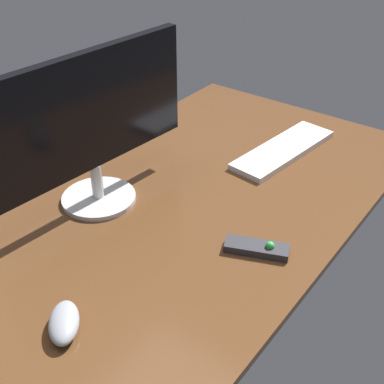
# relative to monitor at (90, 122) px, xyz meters

# --- Properties ---
(desk) EXTENTS (1.40, 0.84, 0.02)m
(desk) POSITION_rel_monitor_xyz_m (0.17, -0.19, -0.24)
(desk) COLOR brown
(desk) RESTS_ON ground
(monitor) EXTENTS (0.61, 0.20, 0.41)m
(monitor) POSITION_rel_monitor_xyz_m (0.00, 0.00, 0.00)
(monitor) COLOR silver
(monitor) RESTS_ON desk
(keyboard) EXTENTS (0.41, 0.17, 0.02)m
(keyboard) POSITION_rel_monitor_xyz_m (0.54, -0.28, -0.23)
(keyboard) COLOR white
(keyboard) RESTS_ON desk
(computer_mouse) EXTENTS (0.13, 0.13, 0.04)m
(computer_mouse) POSITION_rel_monitor_xyz_m (-0.37, -0.27, -0.22)
(computer_mouse) COLOR #999EA5
(computer_mouse) RESTS_ON desk
(media_remote) EXTENTS (0.10, 0.16, 0.03)m
(media_remote) POSITION_rel_monitor_xyz_m (0.07, -0.46, -0.22)
(media_remote) COLOR #2D2D33
(media_remote) RESTS_ON desk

